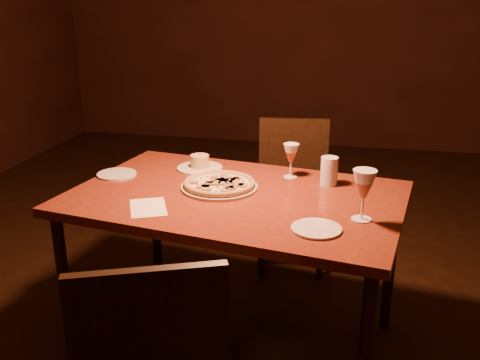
% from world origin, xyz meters
% --- Properties ---
extents(floor, '(7.00, 7.00, 0.00)m').
position_xyz_m(floor, '(0.00, 0.00, 0.00)').
color(floor, black).
rests_on(floor, ground).
extents(back_wall, '(6.00, 0.04, 3.00)m').
position_xyz_m(back_wall, '(0.00, 3.50, 1.50)').
color(back_wall, '#371711').
rests_on(back_wall, floor).
extents(dining_table, '(1.56, 1.13, 0.77)m').
position_xyz_m(dining_table, '(-0.26, -0.21, 0.70)').
color(dining_table, maroon).
rests_on(dining_table, floor).
extents(chair_far, '(0.47, 0.47, 0.88)m').
position_xyz_m(chair_far, '(-0.11, 0.71, 0.50)').
color(chair_far, black).
rests_on(chair_far, floor).
extents(pizza_plate, '(0.35, 0.35, 0.04)m').
position_xyz_m(pizza_plate, '(-0.34, -0.15, 0.79)').
color(pizza_plate, silver).
rests_on(pizza_plate, dining_table).
extents(ramekin_saucer, '(0.23, 0.23, 0.07)m').
position_xyz_m(ramekin_saucer, '(-0.51, 0.10, 0.79)').
color(ramekin_saucer, silver).
rests_on(ramekin_saucer, dining_table).
extents(wine_glass_far, '(0.07, 0.07, 0.17)m').
position_xyz_m(wine_glass_far, '(-0.05, 0.07, 0.85)').
color(wine_glass_far, '#A65D45').
rests_on(wine_glass_far, dining_table).
extents(wine_glass_right, '(0.09, 0.09, 0.20)m').
position_xyz_m(wine_glass_right, '(0.28, -0.38, 0.87)').
color(wine_glass_right, '#A65D45').
rests_on(wine_glass_right, dining_table).
extents(water_tumbler, '(0.08, 0.08, 0.13)m').
position_xyz_m(water_tumbler, '(0.13, 0.00, 0.83)').
color(water_tumbler, silver).
rests_on(water_tumbler, dining_table).
extents(side_plate_left, '(0.19, 0.19, 0.01)m').
position_xyz_m(side_plate_left, '(-0.88, -0.08, 0.77)').
color(side_plate_left, silver).
rests_on(side_plate_left, dining_table).
extents(side_plate_near, '(0.19, 0.19, 0.01)m').
position_xyz_m(side_plate_near, '(0.12, -0.51, 0.77)').
color(side_plate_near, silver).
rests_on(side_plate_near, dining_table).
extents(menu_card, '(0.22, 0.25, 0.00)m').
position_xyz_m(menu_card, '(-0.57, -0.44, 0.77)').
color(menu_card, silver).
rests_on(menu_card, dining_table).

